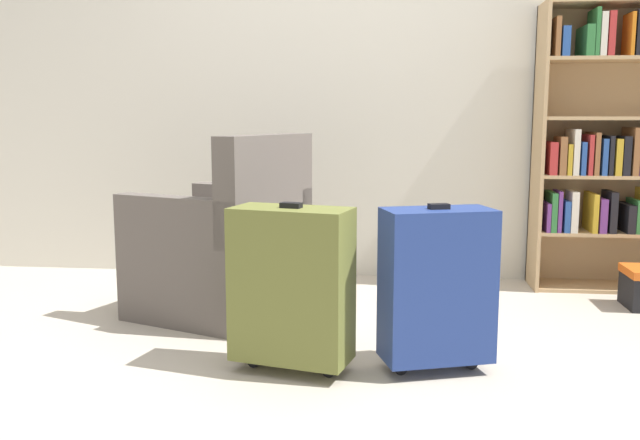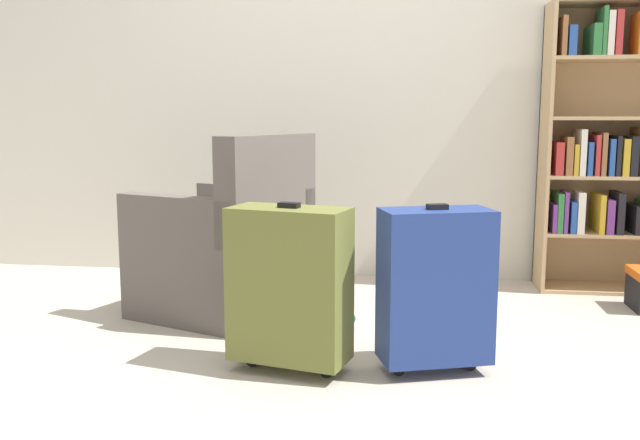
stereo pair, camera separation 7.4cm
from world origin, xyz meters
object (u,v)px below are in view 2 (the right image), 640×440
object	(u,v)px
armchair	(228,251)
mug	(339,319)
suitcase_olive	(290,284)
suitcase_navy_blue	(435,286)

from	to	relation	value
armchair	mug	bearing A→B (deg)	-18.84
armchair	suitcase_olive	distance (m)	0.88
armchair	suitcase_olive	bearing A→B (deg)	-59.09
armchair	mug	world-z (taller)	armchair
armchair	suitcase_olive	size ratio (longest dim) A/B	1.36
mug	suitcase_olive	distance (m)	0.64
mug	suitcase_olive	world-z (taller)	suitcase_olive
mug	suitcase_navy_blue	distance (m)	0.71
suitcase_navy_blue	suitcase_olive	world-z (taller)	suitcase_olive
suitcase_olive	suitcase_navy_blue	bearing A→B (deg)	6.75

